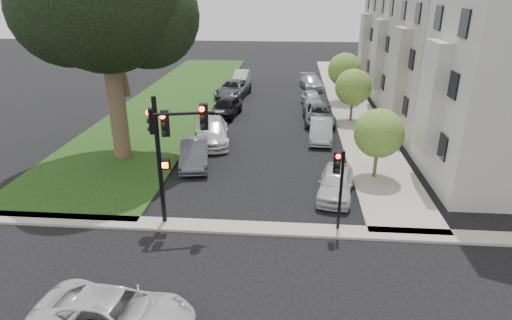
# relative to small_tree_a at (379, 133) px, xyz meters

# --- Properties ---
(ground) EXTENTS (140.00, 140.00, 0.00)m
(ground) POSITION_rel_small_tree_a_xyz_m (-6.20, -7.76, -2.59)
(ground) COLOR black
(ground) RESTS_ON ground
(grass_strip) EXTENTS (8.00, 44.00, 0.12)m
(grass_strip) POSITION_rel_small_tree_a_xyz_m (-15.20, 16.24, -2.53)
(grass_strip) COLOR black
(grass_strip) RESTS_ON ground
(sidewalk_right) EXTENTS (3.50, 44.00, 0.12)m
(sidewalk_right) POSITION_rel_small_tree_a_xyz_m (0.55, 16.24, -2.53)
(sidewalk_right) COLOR #9A9991
(sidewalk_right) RESTS_ON ground
(sidewalk_cross) EXTENTS (60.00, 1.00, 0.12)m
(sidewalk_cross) POSITION_rel_small_tree_a_xyz_m (-6.20, -5.76, -2.53)
(sidewalk_cross) COLOR #9A9991
(sidewalk_cross) RESTS_ON ground
(house_b) EXTENTS (7.70, 7.55, 15.97)m
(house_b) POSITION_rel_small_tree_a_xyz_m (6.25, 7.74, 4.34)
(house_b) COLOR #B4AB98
(house_b) RESTS_ON ground
(house_c) EXTENTS (7.70, 7.55, 15.97)m
(house_c) POSITION_rel_small_tree_a_xyz_m (6.25, 15.24, 4.34)
(house_c) COLOR #AAA39D
(house_c) RESTS_ON ground
(house_d) EXTENTS (7.70, 7.55, 15.97)m
(house_d) POSITION_rel_small_tree_a_xyz_m (6.25, 22.74, 4.34)
(house_d) COLOR #AEA8A0
(house_d) RESTS_ON ground
(small_tree_a) EXTENTS (2.60, 2.60, 3.89)m
(small_tree_a) POSITION_rel_small_tree_a_xyz_m (0.00, 0.00, 0.00)
(small_tree_a) COLOR brown
(small_tree_a) RESTS_ON ground
(small_tree_b) EXTENTS (2.71, 2.71, 4.07)m
(small_tree_b) POSITION_rel_small_tree_a_xyz_m (0.00, 10.48, 0.12)
(small_tree_b) COLOR brown
(small_tree_b) RESTS_ON ground
(small_tree_c) EXTENTS (2.93, 2.93, 4.39)m
(small_tree_c) POSITION_rel_small_tree_a_xyz_m (-0.00, 16.46, 0.33)
(small_tree_c) COLOR brown
(small_tree_c) RESTS_ON ground
(traffic_signal_main) EXTENTS (2.79, 0.81, 5.69)m
(traffic_signal_main) POSITION_rel_small_tree_a_xyz_m (-9.55, -5.53, 1.34)
(traffic_signal_main) COLOR black
(traffic_signal_main) RESTS_ON ground
(traffic_signal_secondary) EXTENTS (0.47, 0.38, 3.64)m
(traffic_signal_secondary) POSITION_rel_small_tree_a_xyz_m (-2.59, -5.57, -0.05)
(traffic_signal_secondary) COLOR black
(traffic_signal_secondary) RESTS_ON ground
(car_cross_near) EXTENTS (5.00, 2.72, 1.33)m
(car_cross_near) POSITION_rel_small_tree_a_xyz_m (-9.64, -11.99, -1.92)
(car_cross_near) COLOR silver
(car_cross_near) RESTS_ON ground
(car_parked_0) EXTENTS (2.31, 4.29, 1.39)m
(car_parked_0) POSITION_rel_small_tree_a_xyz_m (-2.28, -2.24, -1.90)
(car_parked_0) COLOR silver
(car_parked_0) RESTS_ON ground
(car_parked_1) EXTENTS (1.76, 4.30, 1.39)m
(car_parked_1) POSITION_rel_small_tree_a_xyz_m (-2.53, 6.11, -1.90)
(car_parked_1) COLOR #999BA0
(car_parked_1) RESTS_ON ground
(car_parked_2) EXTENTS (2.37, 4.90, 1.34)m
(car_parked_2) POSITION_rel_small_tree_a_xyz_m (-2.46, 10.03, -1.92)
(car_parked_2) COLOR #3F4247
(car_parked_2) RESTS_ON ground
(car_parked_3) EXTENTS (2.00, 4.05, 1.33)m
(car_parked_3) POSITION_rel_small_tree_a_xyz_m (-2.79, 14.93, -1.93)
(car_parked_3) COLOR #999BA0
(car_parked_3) RESTS_ON ground
(car_parked_4) EXTENTS (2.55, 4.80, 1.32)m
(car_parked_4) POSITION_rel_small_tree_a_xyz_m (-2.58, 21.79, -1.93)
(car_parked_4) COLOR #999BA0
(car_parked_4) RESTS_ON ground
(car_parked_5) EXTENTS (2.32, 4.67, 1.47)m
(car_parked_5) POSITION_rel_small_tree_a_xyz_m (-10.10, 1.14, -1.85)
(car_parked_5) COLOR #3F4247
(car_parked_5) RESTS_ON ground
(car_parked_6) EXTENTS (3.08, 5.61, 1.54)m
(car_parked_6) POSITION_rel_small_tree_a_xyz_m (-9.78, 5.02, -1.82)
(car_parked_6) COLOR silver
(car_parked_6) RESTS_ON ground
(car_parked_7) EXTENTS (2.38, 4.66, 1.52)m
(car_parked_7) POSITION_rel_small_tree_a_xyz_m (-9.72, 11.25, -1.83)
(car_parked_7) COLOR black
(car_parked_7) RESTS_ON ground
(car_parked_8) EXTENTS (3.23, 5.78, 1.53)m
(car_parked_8) POSITION_rel_small_tree_a_xyz_m (-10.06, 17.75, -1.83)
(car_parked_8) COLOR #3F4247
(car_parked_8) RESTS_ON ground
(car_parked_9) EXTENTS (1.63, 4.28, 1.39)m
(car_parked_9) POSITION_rel_small_tree_a_xyz_m (-9.94, 23.76, -1.89)
(car_parked_9) COLOR silver
(car_parked_9) RESTS_ON ground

